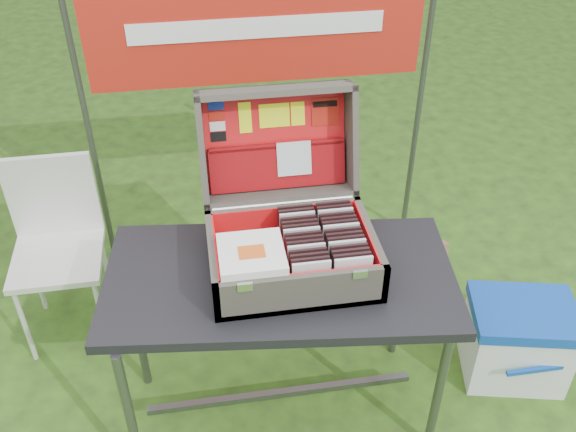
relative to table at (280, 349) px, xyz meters
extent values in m
plane|color=#283C17|center=(0.07, 0.08, -0.40)|extent=(80.00, 80.00, 0.00)
cube|color=black|center=(0.00, 0.00, 0.38)|extent=(1.35, 0.79, 0.04)
cylinder|color=#59595B|center=(-0.58, -0.26, -0.02)|extent=(0.04, 0.04, 0.76)
cylinder|color=#59595B|center=(0.58, -0.26, -0.02)|extent=(0.04, 0.04, 0.76)
cylinder|color=#59595B|center=(-0.58, 0.26, -0.02)|extent=(0.04, 0.04, 0.76)
cylinder|color=#59595B|center=(0.58, 0.26, -0.02)|extent=(0.04, 0.04, 0.76)
cube|color=#59595B|center=(0.00, 0.00, -0.28)|extent=(1.13, 0.03, 0.03)
cube|color=#504A3E|center=(0.05, 0.01, 0.41)|extent=(0.60, 0.43, 0.02)
cube|color=#504A3E|center=(0.05, -0.19, 0.48)|extent=(0.60, 0.02, 0.16)
cube|color=#504A3E|center=(0.05, 0.21, 0.48)|extent=(0.60, 0.02, 0.16)
cube|color=#504A3E|center=(-0.24, 0.01, 0.48)|extent=(0.02, 0.43, 0.16)
cube|color=#504A3E|center=(0.33, 0.01, 0.48)|extent=(0.02, 0.43, 0.16)
cube|color=red|center=(0.05, 0.01, 0.43)|extent=(0.55, 0.38, 0.01)
cube|color=silver|center=(-0.14, -0.21, 0.55)|extent=(0.05, 0.01, 0.03)
cube|color=silver|center=(0.24, -0.21, 0.55)|extent=(0.05, 0.01, 0.03)
cylinder|color=silver|center=(0.05, 0.22, 0.56)|extent=(0.54, 0.02, 0.02)
cube|color=#504A3E|center=(0.05, 0.42, 0.72)|extent=(0.60, 0.14, 0.42)
cube|color=#504A3E|center=(0.05, 0.41, 0.93)|extent=(0.60, 0.16, 0.07)
cube|color=#504A3E|center=(0.05, 0.30, 0.55)|extent=(0.60, 0.16, 0.07)
cube|color=#504A3E|center=(-0.24, 0.36, 0.74)|extent=(0.02, 0.27, 0.45)
cube|color=#504A3E|center=(0.33, 0.36, 0.74)|extent=(0.02, 0.27, 0.45)
cube|color=red|center=(0.05, 0.41, 0.73)|extent=(0.55, 0.11, 0.36)
cube|color=red|center=(0.05, -0.18, 0.49)|extent=(0.55, 0.01, 0.14)
cube|color=red|center=(0.05, 0.19, 0.49)|extent=(0.55, 0.01, 0.14)
cube|color=red|center=(-0.22, 0.01, 0.49)|extent=(0.01, 0.38, 0.14)
cube|color=red|center=(0.32, 0.01, 0.49)|extent=(0.01, 0.38, 0.14)
cube|color=maroon|center=(0.05, 0.36, 0.64)|extent=(0.53, 0.08, 0.17)
cube|color=maroon|center=(0.05, 0.38, 0.72)|extent=(0.52, 0.02, 0.02)
cube|color=silver|center=(0.11, 0.35, 0.67)|extent=(0.13, 0.05, 0.13)
cube|color=#1933B2|center=(-0.17, 0.45, 0.88)|extent=(0.06, 0.01, 0.04)
cube|color=#AF1B0F|center=(-0.17, 0.43, 0.84)|extent=(0.06, 0.01, 0.04)
cube|color=white|center=(-0.17, 0.42, 0.80)|extent=(0.06, 0.01, 0.04)
cube|color=black|center=(-0.17, 0.41, 0.76)|extent=(0.06, 0.01, 0.04)
cube|color=#E2F015|center=(-0.06, 0.43, 0.82)|extent=(0.05, 0.04, 0.11)
cube|color=#E2F015|center=(0.05, 0.43, 0.82)|extent=(0.12, 0.03, 0.09)
cube|color=#E2F015|center=(0.14, 0.43, 0.82)|extent=(0.05, 0.03, 0.09)
cube|color=#AF1B0F|center=(0.24, 0.43, 0.82)|extent=(0.11, 0.03, 0.10)
cube|color=black|center=(0.24, 0.44, 0.85)|extent=(0.10, 0.01, 0.02)
cube|color=silver|center=(0.09, -0.16, 0.51)|extent=(0.13, 0.01, 0.15)
cube|color=black|center=(0.09, -0.13, 0.51)|extent=(0.13, 0.01, 0.15)
cube|color=black|center=(0.09, -0.11, 0.51)|extent=(0.13, 0.01, 0.15)
cube|color=black|center=(0.09, -0.09, 0.51)|extent=(0.13, 0.01, 0.15)
cube|color=silver|center=(0.09, -0.06, 0.51)|extent=(0.13, 0.01, 0.15)
cube|color=black|center=(0.09, -0.04, 0.51)|extent=(0.13, 0.01, 0.15)
cube|color=black|center=(0.09, -0.02, 0.51)|extent=(0.13, 0.01, 0.15)
cube|color=black|center=(0.09, 0.01, 0.51)|extent=(0.13, 0.01, 0.15)
cube|color=silver|center=(0.09, 0.03, 0.51)|extent=(0.13, 0.01, 0.15)
cube|color=black|center=(0.09, 0.05, 0.51)|extent=(0.13, 0.01, 0.15)
cube|color=black|center=(0.09, 0.08, 0.51)|extent=(0.13, 0.01, 0.15)
cube|color=black|center=(0.09, 0.10, 0.51)|extent=(0.13, 0.01, 0.15)
cube|color=silver|center=(0.09, 0.12, 0.51)|extent=(0.13, 0.01, 0.15)
cube|color=black|center=(0.09, 0.15, 0.51)|extent=(0.13, 0.01, 0.15)
cube|color=black|center=(0.09, 0.17, 0.51)|extent=(0.13, 0.01, 0.15)
cube|color=silver|center=(0.23, -0.16, 0.51)|extent=(0.13, 0.01, 0.15)
cube|color=black|center=(0.23, -0.13, 0.51)|extent=(0.13, 0.01, 0.15)
cube|color=black|center=(0.23, -0.11, 0.51)|extent=(0.13, 0.01, 0.15)
cube|color=black|center=(0.23, -0.09, 0.51)|extent=(0.13, 0.01, 0.15)
cube|color=silver|center=(0.23, -0.06, 0.51)|extent=(0.13, 0.01, 0.15)
cube|color=black|center=(0.23, -0.04, 0.51)|extent=(0.13, 0.01, 0.15)
cube|color=black|center=(0.23, -0.02, 0.51)|extent=(0.13, 0.01, 0.15)
cube|color=black|center=(0.23, 0.01, 0.51)|extent=(0.13, 0.01, 0.15)
cube|color=silver|center=(0.23, 0.03, 0.51)|extent=(0.13, 0.01, 0.15)
cube|color=black|center=(0.23, 0.05, 0.51)|extent=(0.13, 0.01, 0.15)
cube|color=black|center=(0.23, 0.08, 0.51)|extent=(0.13, 0.01, 0.15)
cube|color=black|center=(0.23, 0.10, 0.51)|extent=(0.13, 0.01, 0.15)
cube|color=silver|center=(0.23, 0.12, 0.51)|extent=(0.13, 0.01, 0.15)
cube|color=black|center=(0.23, 0.15, 0.51)|extent=(0.13, 0.01, 0.15)
cube|color=black|center=(0.23, 0.17, 0.51)|extent=(0.13, 0.01, 0.15)
cube|color=white|center=(-0.11, -0.07, 0.56)|extent=(0.22, 0.22, 0.00)
cube|color=white|center=(-0.11, -0.07, 0.57)|extent=(0.22, 0.22, 0.00)
cube|color=white|center=(-0.11, -0.07, 0.57)|extent=(0.22, 0.22, 0.00)
cube|color=white|center=(-0.11, -0.07, 0.58)|extent=(0.22, 0.22, 0.00)
cube|color=white|center=(-0.11, -0.07, 0.58)|extent=(0.22, 0.22, 0.00)
cube|color=white|center=(-0.11, -0.07, 0.59)|extent=(0.22, 0.22, 0.00)
cube|color=#D85919|center=(-0.11, -0.08, 0.59)|extent=(0.09, 0.07, 0.00)
cube|color=white|center=(1.09, 0.06, -0.23)|extent=(0.49, 0.41, 0.34)
cube|color=#1044AE|center=(1.09, 0.06, -0.03)|extent=(0.52, 0.44, 0.05)
cube|color=#1044AE|center=(1.09, -0.13, -0.19)|extent=(0.27, 0.02, 0.02)
cube|color=silver|center=(-0.94, 0.65, 0.05)|extent=(0.41, 0.41, 0.03)
cube|color=silver|center=(-0.94, 0.85, 0.28)|extent=(0.40, 0.03, 0.42)
cylinder|color=silver|center=(-1.11, 0.48, -0.17)|extent=(0.02, 0.02, 0.45)
cylinder|color=silver|center=(-0.77, 0.48, -0.17)|extent=(0.02, 0.02, 0.45)
cylinder|color=silver|center=(-1.11, 0.83, -0.17)|extent=(0.02, 0.02, 0.45)
cylinder|color=silver|center=(-0.77, 0.83, -0.17)|extent=(0.02, 0.02, 0.45)
cylinder|color=silver|center=(-1.11, 0.85, 0.27)|extent=(0.02, 0.02, 0.42)
cylinder|color=silver|center=(-0.77, 0.85, 0.27)|extent=(0.02, 0.02, 0.42)
cube|color=olive|center=(0.78, 0.57, -0.23)|extent=(0.34, 0.16, 0.35)
cylinder|color=#59595B|center=(-0.78, 1.18, 0.45)|extent=(0.03, 0.03, 1.70)
cylinder|color=#59595B|center=(0.92, 1.18, 0.45)|extent=(0.03, 0.03, 1.70)
cube|color=#AC1E13|center=(0.07, 1.17, 0.90)|extent=(1.60, 0.02, 0.55)
cube|color=white|center=(0.07, 1.16, 0.90)|extent=(1.20, 0.00, 0.10)
camera|label=1|loc=(-0.25, -1.74, 1.97)|focal=40.00mm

